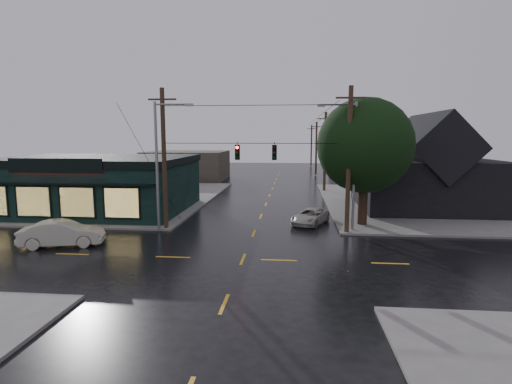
# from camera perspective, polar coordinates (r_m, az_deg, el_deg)

# --- Properties ---
(ground_plane) EXTENTS (160.00, 160.00, 0.00)m
(ground_plane) POSITION_cam_1_polar(r_m,az_deg,el_deg) (22.55, -1.88, -9.57)
(ground_plane) COLOR black
(sidewalk_nw) EXTENTS (28.00, 28.00, 0.15)m
(sidewalk_nw) POSITION_cam_1_polar(r_m,az_deg,el_deg) (47.65, -23.15, -0.75)
(sidewalk_nw) COLOR slate
(sidewalk_nw) RESTS_ON ground
(sidewalk_ne) EXTENTS (28.00, 28.00, 0.15)m
(sidewalk_ne) POSITION_cam_1_polar(r_m,az_deg,el_deg) (45.26, 27.78, -1.46)
(sidewalk_ne) COLOR slate
(sidewalk_ne) RESTS_ON ground
(pizza_shop) EXTENTS (16.30, 12.34, 4.90)m
(pizza_shop) POSITION_cam_1_polar(r_m,az_deg,el_deg) (38.83, -21.82, 1.16)
(pizza_shop) COLOR black
(pizza_shop) RESTS_ON ground
(ne_building) EXTENTS (12.60, 11.60, 8.75)m
(ne_building) POSITION_cam_1_polar(r_m,az_deg,el_deg) (40.28, 23.19, 4.05)
(ne_building) COLOR black
(ne_building) RESTS_ON ground
(corner_tree) EXTENTS (7.09, 7.09, 9.50)m
(corner_tree) POSITION_cam_1_polar(r_m,az_deg,el_deg) (30.86, 15.30, 6.40)
(corner_tree) COLOR black
(corner_tree) RESTS_ON ground
(utility_pole_nw) EXTENTS (2.00, 0.32, 10.15)m
(utility_pole_nw) POSITION_cam_1_polar(r_m,az_deg,el_deg) (30.10, -12.68, -5.26)
(utility_pole_nw) COLOR black
(utility_pole_nw) RESTS_ON ground
(utility_pole_ne) EXTENTS (2.00, 0.32, 10.15)m
(utility_pole_ne) POSITION_cam_1_polar(r_m,az_deg,el_deg) (28.88, 12.79, -5.82)
(utility_pole_ne) COLOR black
(utility_pole_ne) RESTS_ON ground
(utility_pole_far_a) EXTENTS (2.00, 0.32, 9.65)m
(utility_pole_far_a) POSITION_cam_1_polar(r_m,az_deg,el_deg) (49.92, 9.70, 0.07)
(utility_pole_far_a) COLOR black
(utility_pole_far_a) RESTS_ON ground
(utility_pole_far_b) EXTENTS (2.00, 0.32, 9.15)m
(utility_pole_far_b) POSITION_cam_1_polar(r_m,az_deg,el_deg) (69.75, 8.52, 2.34)
(utility_pole_far_b) COLOR black
(utility_pole_far_b) RESTS_ON ground
(utility_pole_far_c) EXTENTS (2.00, 0.32, 9.15)m
(utility_pole_far_c) POSITION_cam_1_polar(r_m,az_deg,el_deg) (89.65, 7.85, 3.61)
(utility_pole_far_c) COLOR black
(utility_pole_far_c) RESTS_ON ground
(span_signal_assembly) EXTENTS (13.00, 0.48, 1.23)m
(span_signal_assembly) POSITION_cam_1_polar(r_m,az_deg,el_deg) (27.96, -0.03, 5.74)
(span_signal_assembly) COLOR black
(span_signal_assembly) RESTS_ON ground
(streetlight_nw) EXTENTS (5.40, 0.30, 9.15)m
(streetlight_nw) POSITION_cam_1_polar(r_m,az_deg,el_deg) (29.55, -13.66, -5.54)
(streetlight_nw) COLOR gray
(streetlight_nw) RESTS_ON ground
(streetlight_ne) EXTENTS (5.40, 0.30, 9.15)m
(streetlight_ne) POSITION_cam_1_polar(r_m,az_deg,el_deg) (29.62, 13.58, -5.50)
(streetlight_ne) COLOR gray
(streetlight_ne) RESTS_ON ground
(bg_building_west) EXTENTS (12.00, 10.00, 4.40)m
(bg_building_west) POSITION_cam_1_polar(r_m,az_deg,el_deg) (63.73, -9.82, 3.77)
(bg_building_west) COLOR #3D342C
(bg_building_west) RESTS_ON ground
(bg_building_east) EXTENTS (14.00, 12.00, 5.60)m
(bg_building_east) POSITION_cam_1_polar(r_m,az_deg,el_deg) (67.74, 16.77, 4.30)
(bg_building_east) COLOR #2A2A2F
(bg_building_east) RESTS_ON ground
(sedan_cream) EXTENTS (5.17, 3.06, 1.61)m
(sedan_cream) POSITION_cam_1_polar(r_m,az_deg,el_deg) (27.66, -25.94, -5.35)
(sedan_cream) COLOR #B7B5A1
(sedan_cream) RESTS_ON ground
(suv_silver) EXTENTS (3.48, 4.68, 1.18)m
(suv_silver) POSITION_cam_1_polar(r_m,az_deg,el_deg) (31.34, 7.73, -3.50)
(suv_silver) COLOR #B9B3AB
(suv_silver) RESTS_ON ground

